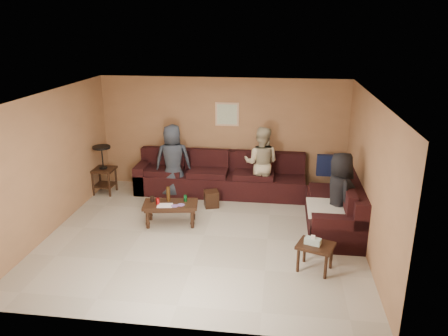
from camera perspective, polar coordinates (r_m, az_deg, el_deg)
name	(u,v)px	position (r m, az deg, el deg)	size (l,w,h in m)	color
room	(202,146)	(7.31, -2.83, 2.90)	(5.60, 5.50, 2.50)	#AEA894
sectional_sofa	(255,190)	(9.07, 4.09, -2.86)	(4.65, 2.90, 0.97)	black
coffee_table	(170,206)	(8.25, -7.02, -4.96)	(1.07, 0.65, 0.70)	black
end_table_left	(103,169)	(9.94, -15.47, -0.10)	(0.48, 0.48, 1.08)	black
side_table_right	(315,248)	(6.86, 11.80, -10.14)	(0.64, 0.59, 0.58)	black
waste_bin	(211,199)	(9.01, -1.66, -4.05)	(0.28, 0.28, 0.34)	black
wall_art	(227,114)	(9.67, 0.40, 7.03)	(0.52, 0.04, 0.52)	tan
person_left	(173,161)	(9.46, -6.67, 0.97)	(0.77, 0.50, 1.58)	#282E38
person_middle	(261,163)	(9.29, 4.88, 0.64)	(0.76, 0.59, 1.57)	tan
person_right	(339,195)	(7.88, 14.80, -3.41)	(0.75, 0.49, 1.53)	black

